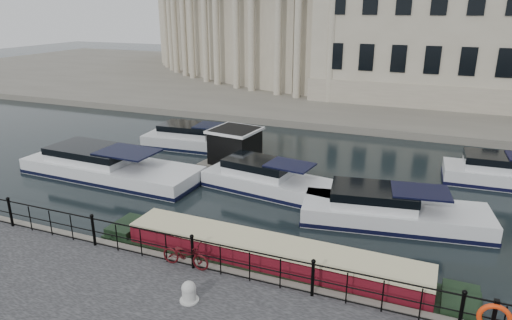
{
  "coord_description": "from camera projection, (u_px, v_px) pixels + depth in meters",
  "views": [
    {
      "loc": [
        6.75,
        -13.51,
        8.69
      ],
      "look_at": [
        0.5,
        2.0,
        3.0
      ],
      "focal_mm": 32.0,
      "sensor_mm": 36.0,
      "label": 1
    }
  ],
  "objects": [
    {
      "name": "railing",
      "position": [
        192.0,
        250.0,
        14.7
      ],
      "size": [
        24.14,
        0.14,
        1.22
      ],
      "color": "black",
      "rests_on": "near_quay"
    },
    {
      "name": "bicycle",
      "position": [
        186.0,
        255.0,
        14.84
      ],
      "size": [
        1.7,
        0.61,
        0.89
      ],
      "primitive_type": "imported",
      "rotation": [
        0.0,
        0.0,
        1.56
      ],
      "color": "#450C10",
      "rests_on": "near_quay"
    },
    {
      "name": "mooring_bollard",
      "position": [
        189.0,
        292.0,
        13.16
      ],
      "size": [
        0.56,
        0.56,
        0.64
      ],
      "color": "beige",
      "rests_on": "near_quay"
    },
    {
      "name": "cabin_cruisers",
      "position": [
        255.0,
        174.0,
        23.69
      ],
      "size": [
        27.55,
        9.84,
        1.99
      ],
      "color": "white",
      "rests_on": "ground_plane"
    },
    {
      "name": "ground_plane",
      "position": [
        224.0,
        250.0,
        17.06
      ],
      "size": [
        160.0,
        160.0,
        0.0
      ],
      "primitive_type": "plane",
      "color": "black",
      "rests_on": "ground"
    },
    {
      "name": "narrowboat",
      "position": [
        271.0,
        264.0,
        15.44
      ],
      "size": [
        13.05,
        2.03,
        1.48
      ],
      "rotation": [
        0.0,
        0.0,
        -0.02
      ],
      "color": "black",
      "rests_on": "ground_plane"
    },
    {
      "name": "far_bank",
      "position": [
        375.0,
        84.0,
        51.21
      ],
      "size": [
        120.0,
        42.0,
        0.55
      ],
      "primitive_type": "cube",
      "color": "#6B665B",
      "rests_on": "ground_plane"
    },
    {
      "name": "life_ring_post",
      "position": [
        494.0,
        319.0,
        11.21
      ],
      "size": [
        0.81,
        0.21,
        1.32
      ],
      "color": "black",
      "rests_on": "near_quay"
    },
    {
      "name": "harbour_hut",
      "position": [
        235.0,
        149.0,
        25.89
      ],
      "size": [
        3.76,
        3.26,
        2.22
      ],
      "rotation": [
        0.0,
        0.0,
        -0.12
      ],
      "color": "#6B665B",
      "rests_on": "ground_plane"
    },
    {
      "name": "civic_building",
      "position": [
        364.0,
        23.0,
        45.62
      ],
      "size": [
        53.55,
        31.84,
        16.85
      ],
      "color": "#ADA38C",
      "rests_on": "far_bank"
    }
  ]
}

